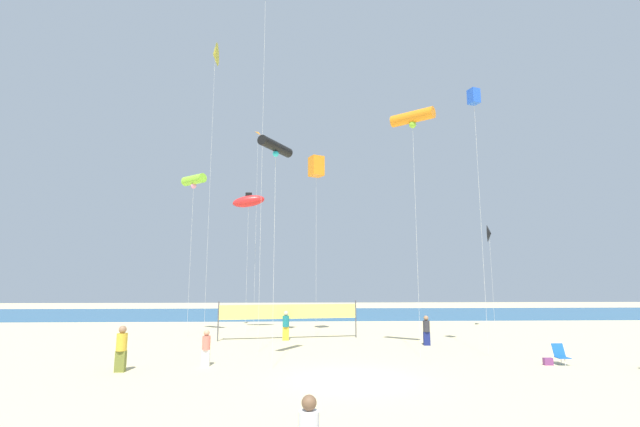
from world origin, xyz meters
TOP-DOWN VIEW (x-y plane):
  - ground_plane at (0.00, 0.00)m, footprint 120.00×120.00m
  - ocean_band at (0.00, 34.05)m, footprint 120.00×20.00m
  - beachgoer_charcoal_shirt at (5.30, 8.63)m, footprint 0.38×0.38m
  - beachgoer_coral_shirt at (-6.06, 2.87)m, footprint 0.35×0.35m
  - beachgoer_teal_shirt at (-2.90, 11.14)m, footprint 0.41×0.41m
  - beachgoer_mustard_shirt at (-9.26, 1.78)m, footprint 0.42×0.42m
  - folding_beach_chair at (9.58, 2.62)m, footprint 0.52×0.65m
  - volleyball_net at (-2.71, 11.60)m, footprint 8.80×1.52m
  - beach_handbag at (8.93, 2.51)m, footprint 0.39×0.20m
  - kite_orange_diamond at (-5.61, 17.84)m, footprint 0.65×0.66m
  - kite_blue_box at (7.24, 4.77)m, footprint 0.64×0.64m
  - kite_yellow_delta at (-8.11, 11.79)m, footprint 0.37×1.61m
  - kite_black_delta at (12.96, 16.89)m, footprint 0.88×1.35m
  - kite_red_inflatable at (-5.99, 15.59)m, footprint 2.59×1.01m
  - kite_orange_tube at (3.86, 4.70)m, footprint 2.22×1.94m
  - kite_lime_tube at (-9.56, 13.24)m, footprint 1.97×1.75m
  - kite_black_tube at (-3.14, 2.28)m, footprint 1.51×2.17m
  - kite_orange_box at (-0.96, 12.65)m, footprint 1.17×1.17m

SIDE VIEW (x-z plane):
  - ground_plane at x=0.00m, z-range 0.00..0.00m
  - ocean_band at x=0.00m, z-range 0.00..0.01m
  - beach_handbag at x=8.93m, z-range 0.00..0.31m
  - folding_beach_chair at x=9.58m, z-range 0.02..0.91m
  - beachgoer_coral_shirt at x=-6.06m, z-range 0.05..1.59m
  - beachgoer_charcoal_shirt at x=5.30m, z-range 0.06..1.74m
  - beachgoer_teal_shirt at x=-2.90m, z-range 0.06..1.87m
  - beachgoer_mustard_shirt at x=-9.26m, z-range 0.06..1.90m
  - volleyball_net at x=-2.71m, z-range 0.44..2.84m
  - kite_black_delta at x=12.96m, z-range 3.36..11.46m
  - kite_red_inflatable at x=-5.99m, z-range 4.48..14.79m
  - kite_black_tube at x=-3.14m, z-range 4.72..14.66m
  - kite_lime_tube at x=-9.56m, z-range 5.15..16.18m
  - kite_orange_box at x=-0.96m, z-range 5.45..17.75m
  - kite_orange_tube at x=3.86m, z-range 5.91..18.42m
  - kite_blue_box at x=7.24m, z-range 6.45..20.29m
  - kite_orange_diamond at x=-5.61m, z-range 7.31..23.33m
  - kite_yellow_delta at x=-8.11m, z-range 9.28..29.50m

